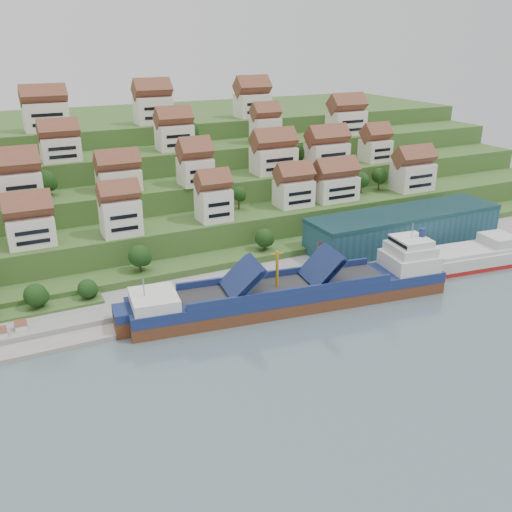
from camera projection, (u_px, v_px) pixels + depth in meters
ground at (274, 309)px, 133.22m from camera, size 300.00×300.00×0.00m
quay at (313, 268)px, 153.58m from camera, size 180.00×14.00×2.20m
pebble_beach at (2, 339)px, 119.13m from camera, size 45.00×20.00×1.00m
hillside at (146, 173)px, 215.76m from camera, size 260.00×128.00×31.00m
hillside_village at (182, 161)px, 173.63m from camera, size 157.46×60.73×29.01m
hillside_trees at (169, 202)px, 159.51m from camera, size 137.94×62.06×30.71m
warehouse at (404, 228)px, 166.22m from camera, size 60.00×15.00×10.00m
flagpole at (318, 255)px, 146.52m from camera, size 1.28×0.16×8.00m
cargo_ship at (301, 292)px, 134.39m from camera, size 77.28×21.40×16.92m
second_ship at (476, 256)px, 157.76m from camera, size 30.71×14.27×8.60m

